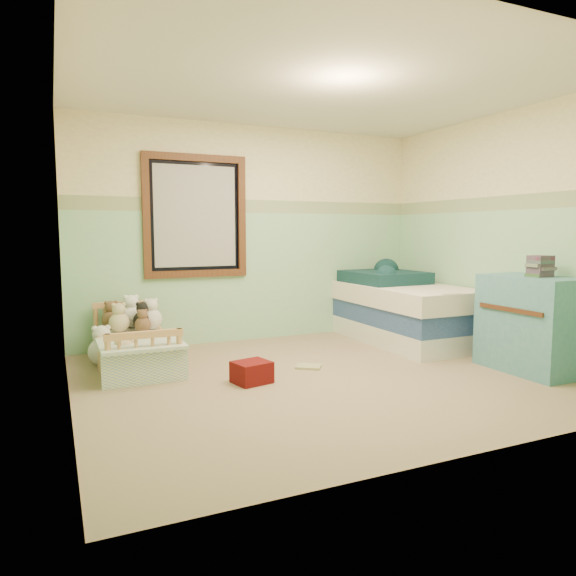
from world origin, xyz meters
name	(u,v)px	position (x,y,z in m)	size (l,w,h in m)	color
floor	(326,377)	(0.00, 0.00, -0.01)	(4.20, 3.60, 0.02)	#95825F
ceiling	(328,85)	(0.00, 0.00, 2.51)	(4.20, 3.60, 0.02)	beige
wall_back	(254,234)	(0.00, 1.80, 1.25)	(4.20, 0.04, 2.50)	beige
wall_front	(483,238)	(0.00, -1.80, 1.25)	(4.20, 0.04, 2.50)	beige
wall_left	(63,236)	(-2.10, 0.00, 1.25)	(0.04, 3.60, 2.50)	beige
wall_right	(506,235)	(2.10, 0.00, 1.25)	(0.04, 3.60, 2.50)	beige
wainscot_mint	(254,277)	(0.00, 1.79, 0.75)	(4.20, 0.01, 1.50)	#85CD95
border_strip	(254,206)	(0.00, 1.79, 1.57)	(4.20, 0.01, 0.15)	#496C4E
window_frame	(196,216)	(-0.70, 1.76, 1.45)	(1.16, 0.06, 1.36)	#361710
window_blinds	(196,216)	(-0.70, 1.77, 1.45)	(0.92, 0.01, 1.12)	#B7B7B0
toddler_bed_frame	(135,358)	(-1.50, 1.05, 0.08)	(0.65, 1.30, 0.17)	tan
toddler_mattress	(134,343)	(-1.50, 1.05, 0.23)	(0.59, 1.24, 0.12)	silver
patchwork_quilt	(141,344)	(-1.50, 0.65, 0.30)	(0.71, 0.65, 0.03)	#80A3C6
plush_bed_brown	(112,320)	(-1.65, 1.55, 0.39)	(0.20, 0.20, 0.20)	brown
plush_bed_white	(132,317)	(-1.45, 1.55, 0.40)	(0.23, 0.23, 0.23)	white
plush_bed_tan	(119,322)	(-1.60, 1.33, 0.39)	(0.20, 0.20, 0.20)	#CBB788
plush_bed_dark	(143,321)	(-1.37, 1.33, 0.39)	(0.20, 0.20, 0.20)	black
plush_floor_cream	(102,352)	(-1.78, 1.24, 0.13)	(0.26, 0.26, 0.26)	silver
plush_floor_tan	(125,366)	(-1.64, 0.62, 0.12)	(0.25, 0.25, 0.25)	#CBB788
twin_bed_frame	(402,331)	(1.55, 0.99, 0.11)	(0.96, 1.93, 0.22)	white
twin_boxspring	(402,313)	(1.55, 0.99, 0.33)	(0.96, 1.93, 0.22)	navy
twin_mattress	(402,294)	(1.55, 0.99, 0.55)	(1.00, 1.96, 0.22)	silver
teal_blanket	(384,277)	(1.50, 1.29, 0.73)	(0.82, 0.87, 0.14)	#10373C
dresser	(532,324)	(1.82, -0.61, 0.44)	(0.55, 0.88, 0.88)	teal
book_stack	(540,266)	(1.82, -0.67, 0.97)	(0.19, 0.15, 0.19)	brown
red_pillow	(252,372)	(-0.67, 0.08, 0.09)	(0.29, 0.26, 0.18)	#960807
floor_book	(308,367)	(-0.01, 0.32, 0.01)	(0.23, 0.18, 0.02)	#EFAA19
extra_plush_0	(151,319)	(-1.29, 1.35, 0.40)	(0.22, 0.22, 0.22)	silver
extra_plush_1	(143,325)	(-1.39, 1.23, 0.37)	(0.16, 0.16, 0.16)	brown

